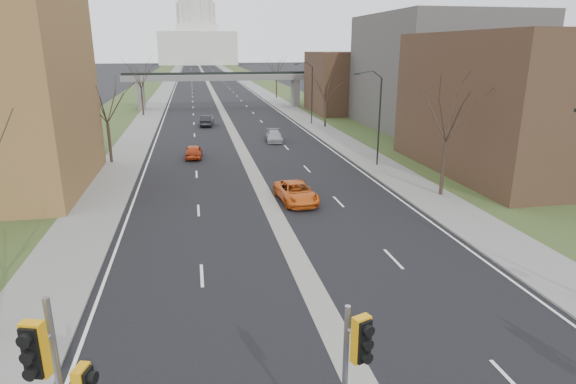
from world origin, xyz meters
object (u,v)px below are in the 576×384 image
object	(u,v)px
signal_pole_left	(62,384)
signal_pole_median	(353,371)
car_left_near	(194,151)
car_left_far	(207,121)
car_right_mid	(274,136)
car_right_near	(296,192)

from	to	relation	value
signal_pole_left	signal_pole_median	xyz separation A→B (m)	(6.45, -0.56, -0.18)
car_left_near	car_left_far	world-z (taller)	car_left_far
car_left_near	car_right_mid	distance (m)	11.84
signal_pole_left	signal_pole_median	size ratio (longest dim) A/B	1.12
signal_pole_median	car_left_near	xyz separation A→B (m)	(-3.52, 39.55, -2.87)
car_right_near	car_left_near	bearing A→B (deg)	110.04
car_left_near	car_right_near	world-z (taller)	car_right_near
car_left_far	car_right_near	size ratio (longest dim) A/B	0.87
car_left_near	car_left_far	distance (m)	20.74
car_right_mid	signal_pole_left	bearing A→B (deg)	-99.44
signal_pole_left	car_left_near	bearing A→B (deg)	103.37
car_left_far	car_right_near	bearing A→B (deg)	105.89
car_right_near	car_right_mid	bearing A→B (deg)	80.44
signal_pole_left	car_left_far	size ratio (longest dim) A/B	1.27
car_left_near	signal_pole_median	bearing A→B (deg)	97.98
signal_pole_median	car_right_near	bearing A→B (deg)	60.49
car_left_near	car_right_mid	bearing A→B (deg)	-139.94
signal_pole_left	car_right_near	xyz separation A→B (m)	(10.10, 22.91, -3.02)
car_left_far	car_right_mid	xyz separation A→B (m)	(7.43, -13.48, -0.09)
signal_pole_left	car_left_near	world-z (taller)	signal_pole_left
car_left_far	signal_pole_left	bearing A→B (deg)	93.17
signal_pole_left	car_right_near	size ratio (longest dim) A/B	1.11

